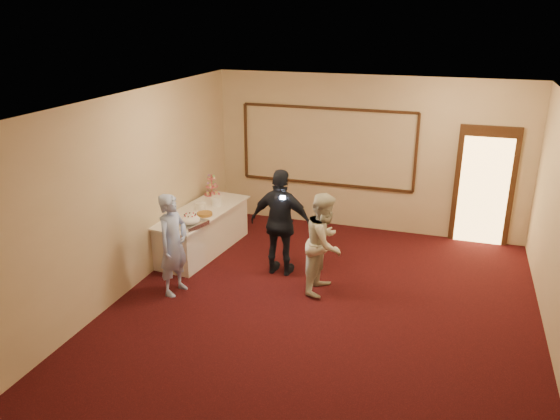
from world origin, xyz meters
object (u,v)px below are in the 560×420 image
object	(u,v)px
cupcake_stand	(212,187)
man	(173,245)
plate_stack_a	(200,206)
plate_stack_b	(217,201)
woman	(324,243)
buffet_table	(202,231)
pavlova_tray	(190,221)
guest	(281,223)
tart	(205,214)

from	to	relation	value
cupcake_stand	man	distance (m)	2.47
plate_stack_a	plate_stack_b	world-z (taller)	plate_stack_b
man	woman	xyz separation A→B (m)	(2.14, 0.78, -0.01)
buffet_table	plate_stack_b	xyz separation A→B (m)	(0.15, 0.36, 0.46)
plate_stack_a	plate_stack_b	xyz separation A→B (m)	(0.15, 0.35, 0.01)
pavlova_tray	guest	world-z (taller)	guest
woman	pavlova_tray	bearing A→B (deg)	94.96
pavlova_tray	cupcake_stand	distance (m)	1.65
tart	man	world-z (taller)	man
buffet_table	pavlova_tray	bearing A→B (deg)	-76.66
pavlova_tray	buffet_table	bearing A→B (deg)	103.34
buffet_table	guest	world-z (taller)	guest
cupcake_stand	guest	size ratio (longest dim) A/B	0.25
plate_stack_b	man	xyz separation A→B (m)	(0.15, -1.89, -0.06)
plate_stack_b	man	bearing A→B (deg)	-85.51
plate_stack_b	man	distance (m)	1.90
buffet_table	man	bearing A→B (deg)	-79.12
cupcake_stand	man	bearing A→B (deg)	-78.66
buffet_table	pavlova_tray	world-z (taller)	pavlova_tray
buffet_table	plate_stack_b	world-z (taller)	plate_stack_b
cupcake_stand	man	world-z (taller)	man
buffet_table	cupcake_stand	distance (m)	1.05
buffet_table	man	distance (m)	1.61
cupcake_stand	woman	xyz separation A→B (m)	(2.62, -1.63, -0.14)
man	woman	size ratio (longest dim) A/B	1.01
cupcake_stand	plate_stack_a	size ratio (longest dim) A/B	2.45
pavlova_tray	cupcake_stand	xyz separation A→B (m)	(-0.36, 1.61, 0.07)
woman	plate_stack_b	bearing A→B (deg)	69.75
cupcake_stand	tart	bearing A→B (deg)	-71.31
plate_stack_a	guest	size ratio (longest dim) A/B	0.10
plate_stack_a	pavlova_tray	bearing A→B (deg)	-76.26
plate_stack_b	guest	xyz separation A→B (m)	(1.48, -0.76, 0.03)
buffet_table	pavlova_tray	xyz separation A→B (m)	(0.17, -0.73, 0.47)
buffet_table	plate_stack_b	size ratio (longest dim) A/B	11.45
plate_stack_a	buffet_table	bearing A→B (deg)	-54.57
pavlova_tray	plate_stack_a	bearing A→B (deg)	103.74
pavlova_tray	cupcake_stand	world-z (taller)	cupcake_stand
woman	cupcake_stand	bearing A→B (deg)	63.69
pavlova_tray	man	world-z (taller)	man
woman	guest	bearing A→B (deg)	71.89
pavlova_tray	man	xyz separation A→B (m)	(0.12, -0.81, -0.06)
buffet_table	guest	distance (m)	1.75
man	guest	xyz separation A→B (m)	(1.34, 1.13, 0.09)
plate_stack_b	tart	size ratio (longest dim) A/B	0.64
buffet_table	tart	bearing A→B (deg)	-50.39
pavlova_tray	plate_stack_a	distance (m)	0.76
buffet_table	woman	size ratio (longest dim) A/B	1.44
plate_stack_b	guest	world-z (taller)	guest
pavlova_tray	tart	xyz separation A→B (m)	(0.01, 0.50, -0.06)
man	guest	world-z (taller)	guest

